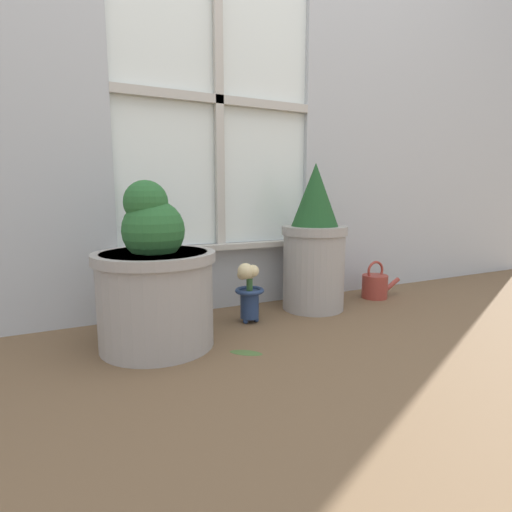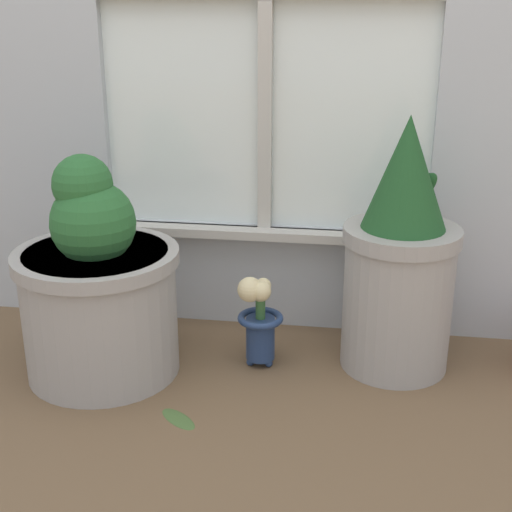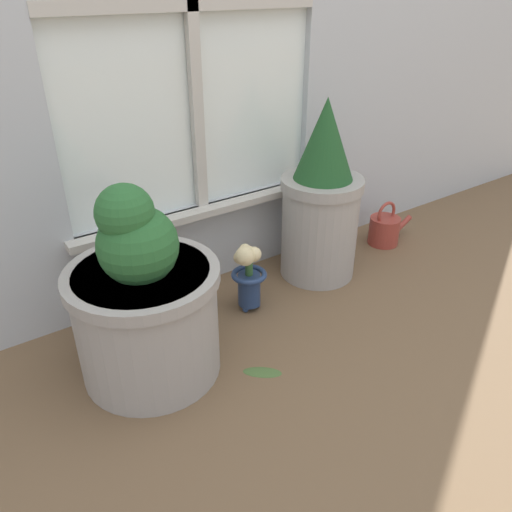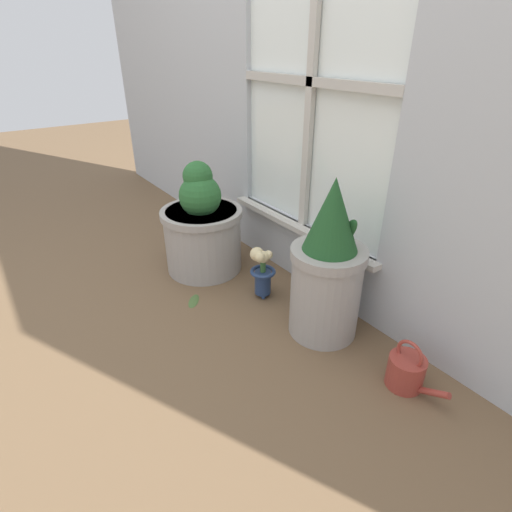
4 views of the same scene
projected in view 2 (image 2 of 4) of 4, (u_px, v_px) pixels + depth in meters
The scene contains 5 objects.
ground_plane at pixel (235, 414), 1.63m from camera, with size 10.00×10.00×0.00m, color brown.
potted_plant_left at pixel (98, 289), 1.74m from camera, with size 0.40×0.40×0.55m.
potted_plant_right at pixel (400, 260), 1.75m from camera, with size 0.29×0.29×0.64m.
flower_vase at pixel (259, 315), 1.80m from camera, with size 0.12×0.12×0.24m.
fallen_leaf at pixel (178, 418), 1.60m from camera, with size 0.11×0.10×0.01m.
Camera 2 is at (0.25, -1.38, 0.90)m, focal length 50.00 mm.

